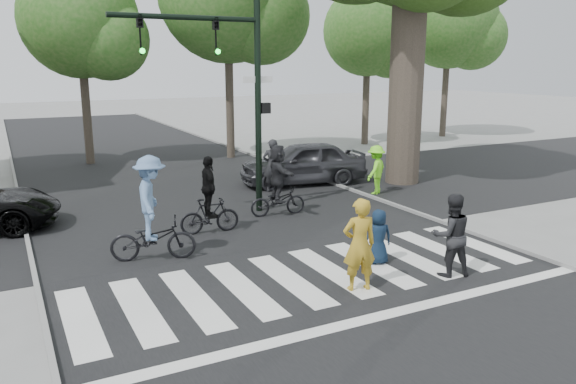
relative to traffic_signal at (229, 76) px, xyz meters
name	(u,v)px	position (x,y,z in m)	size (l,w,h in m)	color
ground	(337,293)	(-0.35, -6.20, -3.90)	(120.00, 120.00, 0.00)	gray
road_stem	(237,226)	(-0.35, -1.20, -3.90)	(10.00, 70.00, 0.01)	black
road_cross	(201,202)	(-0.35, 1.80, -3.89)	(70.00, 10.00, 0.01)	black
curb_left	(30,253)	(-5.40, -1.20, -3.85)	(0.10, 70.00, 0.10)	gray
curb_right	(390,203)	(4.70, -1.20, -3.85)	(0.10, 70.00, 0.10)	gray
crosswalk	(319,281)	(-0.35, -5.54, -3.89)	(10.00, 3.85, 0.01)	silver
traffic_signal	(229,76)	(0.00, 0.00, 0.00)	(4.45, 0.29, 6.00)	black
bg_tree_2	(86,25)	(-2.11, 10.42, 1.88)	(5.04, 4.80, 8.40)	brown
bg_tree_4	(374,35)	(11.88, 9.93, 1.73)	(4.83, 4.60, 8.15)	brown
bg_tree_5	(455,25)	(17.92, 10.50, 2.46)	(5.67, 5.40, 9.30)	brown
pedestrian_woman	(359,245)	(0.09, -6.24, -2.99)	(0.66, 0.43, 1.81)	#B89224
pedestrian_child	(378,237)	(1.29, -5.23, -3.30)	(0.59, 0.38, 1.21)	#0F2035
pedestrian_adult	(451,235)	(2.18, -6.47, -3.04)	(0.83, 0.65, 1.72)	black
cyclist_left	(152,216)	(-2.98, -2.77, -2.89)	(1.95, 1.35, 2.34)	black
cyclist_mid	(209,202)	(-1.19, -1.43, -3.08)	(1.55, 0.95, 1.99)	black
cyclist_right	(278,184)	(1.11, -0.70, -2.99)	(1.67, 1.55, 2.04)	black
car_grey	(303,163)	(3.81, 2.74, -3.13)	(1.81, 4.50, 1.53)	#333337
bystander_hivis	(376,170)	(5.20, 0.24, -3.09)	(1.05, 0.60, 1.62)	#7FFF25
bystander_dark	(272,166)	(2.27, 2.05, -3.00)	(0.66, 0.43, 1.80)	black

